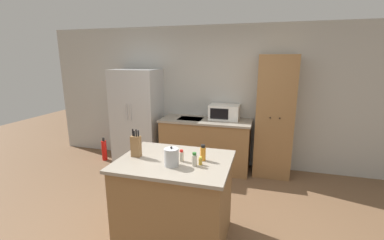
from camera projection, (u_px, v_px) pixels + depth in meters
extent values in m
plane|color=brown|center=(187.00, 238.00, 2.95)|extent=(14.00, 14.00, 0.00)
cube|color=#B2B2AD|center=(223.00, 97.00, 4.82)|extent=(7.20, 0.06, 2.60)
cube|color=#B7BABC|center=(138.00, 116.00, 5.02)|extent=(0.88, 0.63, 1.81)
cylinder|color=silver|center=(127.00, 112.00, 4.69)|extent=(0.02, 0.02, 0.30)
cylinder|color=silver|center=(131.00, 113.00, 4.67)|extent=(0.02, 0.02, 0.30)
cube|color=olive|center=(205.00, 145.00, 4.77)|extent=(1.60, 0.63, 0.90)
cube|color=gray|center=(206.00, 120.00, 4.66)|extent=(1.64, 0.67, 0.03)
cube|color=#9EA0A3|center=(190.00, 119.00, 4.73)|extent=(0.44, 0.34, 0.01)
cube|color=olive|center=(274.00, 117.00, 4.37)|extent=(0.61, 0.51, 2.07)
sphere|color=black|center=(270.00, 118.00, 4.13)|extent=(0.02, 0.02, 0.02)
sphere|color=black|center=(280.00, 118.00, 4.09)|extent=(0.02, 0.02, 0.02)
cube|color=olive|center=(175.00, 201.00, 2.87)|extent=(1.15, 0.87, 0.91)
cube|color=gray|center=(174.00, 161.00, 2.76)|extent=(1.21, 0.93, 0.03)
cube|color=white|center=(224.00, 112.00, 4.64)|extent=(0.53, 0.36, 0.27)
cube|color=black|center=(219.00, 114.00, 4.49)|extent=(0.32, 0.01, 0.19)
cube|color=olive|center=(136.00, 146.00, 2.82)|extent=(0.11, 0.06, 0.23)
cylinder|color=black|center=(133.00, 133.00, 2.80)|extent=(0.02, 0.02, 0.08)
cylinder|color=black|center=(134.00, 134.00, 2.79)|extent=(0.02, 0.02, 0.06)
cylinder|color=black|center=(136.00, 133.00, 2.79)|extent=(0.02, 0.02, 0.08)
cylinder|color=black|center=(138.00, 133.00, 2.79)|extent=(0.02, 0.02, 0.07)
cylinder|color=beige|center=(194.00, 160.00, 2.59)|extent=(0.05, 0.05, 0.12)
cylinder|color=#286628|center=(194.00, 154.00, 2.57)|extent=(0.04, 0.04, 0.03)
cylinder|color=beige|center=(182.00, 157.00, 2.71)|extent=(0.05, 0.05, 0.10)
cylinder|color=red|center=(181.00, 151.00, 2.69)|extent=(0.04, 0.04, 0.02)
cylinder|color=gold|center=(200.00, 162.00, 2.61)|extent=(0.04, 0.04, 0.07)
cylinder|color=#E5DB4C|center=(200.00, 158.00, 2.60)|extent=(0.03, 0.03, 0.02)
cylinder|color=orange|center=(203.00, 154.00, 2.73)|extent=(0.06, 0.06, 0.14)
cylinder|color=black|center=(203.00, 146.00, 2.70)|extent=(0.04, 0.04, 0.03)
cylinder|color=#B2B5B7|center=(171.00, 157.00, 2.58)|extent=(0.15, 0.15, 0.18)
sphere|color=#262628|center=(171.00, 147.00, 2.56)|extent=(0.02, 0.02, 0.02)
cylinder|color=red|center=(104.00, 151.00, 5.18)|extent=(0.10, 0.10, 0.40)
cylinder|color=black|center=(103.00, 139.00, 5.12)|extent=(0.05, 0.05, 0.07)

